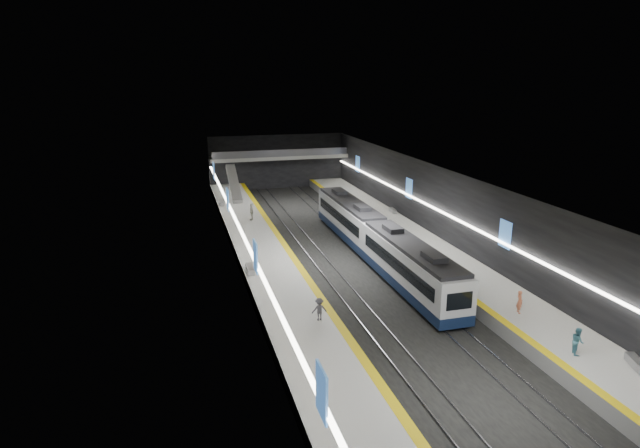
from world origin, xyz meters
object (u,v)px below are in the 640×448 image
object	(u,v)px
escalator	(234,183)
bench_left_near	(250,269)
train	(376,238)
bench_left_far	(222,203)
passenger_left_b	(319,309)
passenger_left_a	(252,212)
bench_right_near	(637,364)
bench_right_far	(393,211)
passenger_right_b	(577,341)
passenger_right_a	(520,302)

from	to	relation	value
escalator	bench_left_near	size ratio (longest dim) A/B	4.04
train	bench_left_near	size ratio (longest dim) A/B	15.17
train	bench_left_far	distance (m)	24.78
escalator	passenger_left_b	xyz separation A→B (m)	(1.12, -37.84, -1.12)
bench_left_far	passenger_left_a	distance (m)	8.57
passenger_left_b	bench_left_far	bearing A→B (deg)	-85.48
escalator	bench_right_near	bearing A→B (deg)	-71.09
train	bench_right_far	world-z (taller)	train
escalator	bench_right_near	world-z (taller)	escalator
bench_left_far	bench_right_far	size ratio (longest dim) A/B	1.19
bench_left_far	bench_right_near	bearing A→B (deg)	-60.67
train	passenger_left_a	size ratio (longest dim) A/B	15.86
bench_right_far	passenger_right_b	xyz separation A→B (m)	(-2.64, -33.31, 0.61)
bench_left_far	bench_left_near	bearing A→B (deg)	-83.20
escalator	bench_right_far	bearing A→B (deg)	-36.93
passenger_right_b	bench_left_near	bearing A→B (deg)	64.74
bench_right_far	passenger_right_a	distance (m)	27.74
train	passenger_left_a	bearing A→B (deg)	125.02
passenger_left_b	escalator	bearing A→B (deg)	-88.98
passenger_right_b	passenger_left_a	distance (m)	37.02
passenger_left_b	bench_right_far	bearing A→B (deg)	-123.03
train	passenger_left_b	size ratio (longest dim) A/B	19.29
escalator	bench_left_far	world-z (taller)	escalator
train	bench_right_near	size ratio (longest dim) A/B	15.57
bench_right_near	train	bearing A→B (deg)	124.95
bench_right_far	passenger_right_b	distance (m)	33.42
escalator	passenger_left_a	size ratio (longest dim) A/B	4.22
escalator	bench_right_far	world-z (taller)	escalator
bench_right_near	passenger_right_b	xyz separation A→B (m)	(-2.18, 2.20, 0.58)
escalator	bench_left_far	distance (m)	4.43
passenger_right_b	passenger_left_b	size ratio (longest dim) A/B	1.05
bench_right_far	passenger_left_b	xyz separation A→B (m)	(-15.88, -25.07, 0.57)
passenger_right_b	passenger_left_a	bearing A→B (deg)	44.97
escalator	bench_left_near	world-z (taller)	escalator
passenger_left_a	escalator	bearing A→B (deg)	-179.94
bench_left_near	passenger_right_b	world-z (taller)	passenger_right_b
passenger_right_a	passenger_left_b	bearing A→B (deg)	90.64
bench_left_near	passenger_left_a	bearing A→B (deg)	82.05
bench_left_near	bench_right_far	distance (m)	24.17
train	bench_right_near	bearing A→B (deg)	-74.14
bench_right_far	passenger_right_b	bearing A→B (deg)	-88.98
bench_left_near	bench_right_far	size ratio (longest dim) A/B	1.16
bench_left_far	passenger_right_a	bearing A→B (deg)	-59.02
bench_right_near	escalator	bearing A→B (deg)	128.01
escalator	train	bearing A→B (deg)	-68.39
escalator	bench_right_far	distance (m)	21.33
bench_left_near	passenger_right_a	size ratio (longest dim) A/B	1.23
bench_right_far	passenger_left_b	world-z (taller)	passenger_left_b
train	passenger_left_b	bearing A→B (deg)	-125.20
passenger_right_a	passenger_left_a	size ratio (longest dim) A/B	0.85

